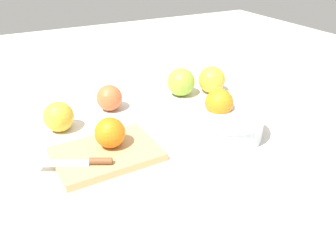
{
  "coord_description": "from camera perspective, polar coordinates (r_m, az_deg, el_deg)",
  "views": [
    {
      "loc": [
        0.31,
        0.67,
        0.42
      ],
      "look_at": [
        -0.01,
        0.06,
        0.04
      ],
      "focal_mm": 37.1,
      "sensor_mm": 36.0,
      "label": 1
    }
  ],
  "objects": [
    {
      "name": "knife",
      "position": [
        0.72,
        -13.58,
        -5.76
      ],
      "size": [
        0.15,
        0.09,
        0.01
      ],
      "color": "silver",
      "rests_on": "cutting_board"
    },
    {
      "name": "apple_front_right",
      "position": [
        0.88,
        -17.51,
        1.46
      ],
      "size": [
        0.07,
        0.07,
        0.07
      ],
      "primitive_type": "sphere",
      "color": "gold",
      "rests_on": "ground_plane"
    },
    {
      "name": "apple_front_left_2",
      "position": [
        1.03,
        2.15,
        7.22
      ],
      "size": [
        0.08,
        0.08,
        0.08
      ],
      "primitive_type": "sphere",
      "color": "#8EB738",
      "rests_on": "ground_plane"
    },
    {
      "name": "cutting_board",
      "position": [
        0.76,
        -10.04,
        -4.53
      ],
      "size": [
        0.22,
        0.16,
        0.02
      ],
      "primitive_type": "cube",
      "rotation": [
        0.0,
        0.0,
        0.04
      ],
      "color": "tan",
      "rests_on": "ground_plane"
    },
    {
      "name": "orange_on_board",
      "position": [
        0.75,
        -9.51,
        -1.1
      ],
      "size": [
        0.07,
        0.07,
        0.07
      ],
      "primitive_type": "sphere",
      "color": "orange",
      "rests_on": "cutting_board"
    },
    {
      "name": "bowl",
      "position": [
        0.82,
        9.42,
        1.05
      ],
      "size": [
        0.18,
        0.18,
        0.11
      ],
      "color": "silver",
      "rests_on": "ground_plane"
    },
    {
      "name": "apple_front_right_2",
      "position": [
        0.95,
        -9.61,
        4.57
      ],
      "size": [
        0.07,
        0.07,
        0.07
      ],
      "primitive_type": "sphere",
      "color": "#CC6638",
      "rests_on": "ground_plane"
    },
    {
      "name": "apple_front_left",
      "position": [
        1.06,
        7.2,
        7.55
      ],
      "size": [
        0.08,
        0.08,
        0.08
      ],
      "primitive_type": "sphere",
      "color": "gold",
      "rests_on": "ground_plane"
    },
    {
      "name": "ground_plane",
      "position": [
        0.85,
        -2.24,
        -0.83
      ],
      "size": [
        2.4,
        2.4,
        0.0
      ],
      "primitive_type": "plane",
      "color": "silver"
    }
  ]
}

